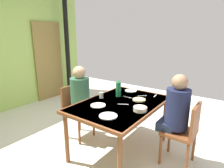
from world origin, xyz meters
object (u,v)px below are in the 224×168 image
at_px(chair_near_diner, 185,130).
at_px(water_bottle_green_near, 118,89).
at_px(serving_bowl_center, 140,109).
at_px(chair_far_diner, 76,108).
at_px(dining_table, 121,107).
at_px(person_near_diner, 176,107).
at_px(person_far_diner, 81,93).

distance_m(chair_near_diner, water_bottle_green_near, 1.10).
bearing_deg(serving_bowl_center, water_bottle_green_near, 59.89).
bearing_deg(chair_far_diner, dining_table, 95.28).
bearing_deg(water_bottle_green_near, dining_table, -139.34).
xyz_separation_m(chair_far_diner, water_bottle_green_near, (0.29, -0.66, 0.38)).
height_order(person_near_diner, person_far_diner, same).
bearing_deg(water_bottle_green_near, chair_near_diner, -89.45).
bearing_deg(chair_far_diner, serving_bowl_center, 88.86).
xyz_separation_m(dining_table, water_bottle_green_near, (0.21, 0.18, 0.19)).
relative_size(dining_table, person_far_diner, 1.86).
relative_size(person_far_diner, serving_bowl_center, 4.53).
relative_size(dining_table, chair_near_diner, 1.65).
height_order(dining_table, person_near_diner, person_near_diner).
bearing_deg(serving_bowl_center, chair_near_diner, -56.17).
relative_size(chair_far_diner, serving_bowl_center, 5.12).
relative_size(chair_near_diner, person_near_diner, 1.13).
height_order(dining_table, water_bottle_green_near, water_bottle_green_near).
bearing_deg(person_near_diner, dining_table, 107.43).
relative_size(water_bottle_green_near, serving_bowl_center, 1.54).
relative_size(person_near_diner, serving_bowl_center, 4.53).
bearing_deg(dining_table, chair_near_diner, -75.24).
height_order(chair_near_diner, person_near_diner, person_near_diner).
height_order(chair_near_diner, person_far_diner, person_far_diner).
relative_size(chair_far_diner, water_bottle_green_near, 3.33).
relative_size(chair_near_diner, serving_bowl_center, 5.12).
bearing_deg(person_far_diner, serving_bowl_center, 88.71).
xyz_separation_m(dining_table, chair_near_diner, (0.22, -0.85, -0.19)).
bearing_deg(dining_table, water_bottle_green_near, 40.66).
bearing_deg(dining_table, person_near_diner, -72.57).
distance_m(chair_near_diner, serving_bowl_center, 0.65).
height_order(chair_far_diner, serving_bowl_center, chair_far_diner).
xyz_separation_m(dining_table, person_near_diner, (0.22, -0.71, 0.09)).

